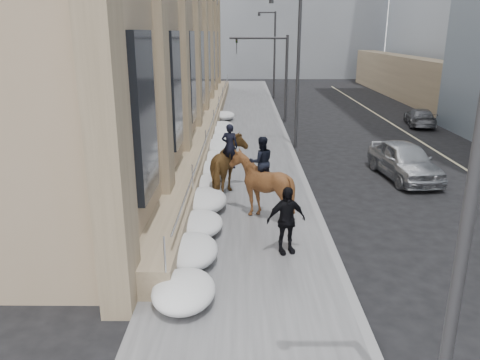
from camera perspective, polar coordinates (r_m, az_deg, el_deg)
name	(u,v)px	position (r m, az deg, el deg)	size (l,w,h in m)	color
ground	(243,266)	(13.18, 0.42, -10.46)	(140.00, 140.00, 0.00)	black
sidewalk	(244,166)	(22.48, 0.44, 1.76)	(5.00, 80.00, 0.12)	#49494B
curb	(298,166)	(22.64, 7.09, 1.73)	(0.24, 80.00, 0.12)	slate
lane_line	(462,167)	(24.83, 25.47, 1.41)	(0.15, 70.00, 0.01)	#BFB78C
bg_building_far	(208,8)	(83.93, -3.89, 20.16)	(24.00, 12.00, 20.00)	gray
streetlight_near	(463,168)	(6.47, 25.54, 1.35)	(1.71, 0.24, 8.00)	#2D2D30
streetlight_mid	(295,64)	(25.83, 6.75, 13.90)	(1.71, 0.24, 8.00)	#2D2D30
streetlight_far	(273,50)	(45.74, 4.04, 15.54)	(1.71, 0.24, 8.00)	#2D2D30
traffic_signal	(273,65)	(33.76, 4.10, 13.83)	(4.10, 0.22, 6.00)	#2D2D30
snow_bank	(211,168)	(20.60, -3.51, 1.42)	(1.70, 18.10, 0.76)	silver
mounted_horse_left	(229,166)	(17.93, -1.41, 1.73)	(1.56, 2.82, 2.79)	#503518
mounted_horse_right	(261,183)	(15.76, 2.58, -0.38)	(2.22, 2.40, 2.79)	#4A2B15
pedestrian	(286,220)	(13.34, 5.64, -4.90)	(1.16, 0.48, 1.98)	black
car_silver	(405,160)	(21.79, 19.42, 2.28)	(1.92, 4.78, 1.63)	#B0B3B9
car_grey	(420,117)	(34.72, 21.08, 7.16)	(1.68, 4.14, 1.20)	#55575C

